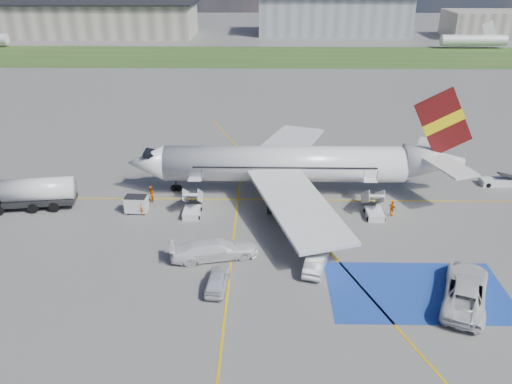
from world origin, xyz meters
TOP-DOWN VIEW (x-y plane):
  - ground at (0.00, 0.00)m, footprint 400.00×400.00m
  - grass_strip at (0.00, 95.00)m, footprint 400.00×30.00m
  - taxiway_line_main at (0.00, 12.00)m, footprint 120.00×0.20m
  - taxiway_line_cross at (-5.00, -10.00)m, footprint 0.20×60.00m
  - taxiway_line_diag at (0.00, 12.00)m, footprint 20.71×56.45m
  - staging_box at (10.00, -4.00)m, footprint 14.00×8.00m
  - terminal_west at (-55.00, 130.00)m, footprint 60.00×22.00m
  - terminal_centre at (20.00, 135.00)m, footprint 48.00×18.00m
  - terminal_east at (75.00, 128.00)m, footprint 40.00×16.00m
  - airliner at (1.51, 14.00)m, footprint 36.81×32.95m
  - airstairs_fwd at (-9.50, 8.70)m, footprint 1.90×5.20m
  - airstairs_aft at (9.00, 8.70)m, footprint 1.90×5.20m
  - fuel_tanker at (-26.69, 9.63)m, footprint 9.91×3.98m
  - gpu_cart at (-15.23, 8.90)m, footprint 2.29×1.54m
  - belt_loader at (25.06, 16.35)m, footprint 4.87×2.01m
  - car_silver_a at (-5.84, -3.76)m, footprint 1.99×4.30m
  - car_silver_b at (2.22, -1.10)m, footprint 2.70×4.72m
  - van_white_a at (13.27, -5.00)m, footprint 5.37×7.23m
  - van_white_b at (-6.45, 0.59)m, footprint 6.14×3.49m
  - crew_fwd at (-14.45, 8.32)m, footprint 0.69×0.73m
  - crew_nose at (-14.23, 11.30)m, footprint 0.88×1.02m
  - crew_aft at (10.80, 8.54)m, footprint 0.93×1.02m

SIDE VIEW (x-z plane):
  - ground at x=0.00m, z-range 0.00..0.00m
  - grass_strip at x=0.00m, z-range 0.00..0.01m
  - taxiway_line_main at x=0.00m, z-range 0.00..0.01m
  - taxiway_line_cross at x=-5.00m, z-range 0.00..0.01m
  - taxiway_line_diag at x=0.00m, z-range 0.00..0.01m
  - staging_box at x=10.00m, z-range 0.00..0.01m
  - belt_loader at x=25.06m, z-range -0.36..1.08m
  - airstairs_fwd at x=-9.50m, z-range -1.18..2.42m
  - airstairs_aft at x=9.00m, z-range -1.18..2.42m
  - car_silver_a at x=-5.84m, z-range 0.00..1.43m
  - car_silver_b at x=2.22m, z-range 0.00..1.47m
  - gpu_cart at x=-15.23m, z-range -0.09..1.76m
  - crew_aft at x=10.80m, z-range 0.00..1.67m
  - crew_fwd at x=-14.45m, z-range 0.00..1.68m
  - crew_nose at x=-14.23m, z-range 0.00..1.82m
  - van_white_b at x=-6.45m, z-range 0.00..2.26m
  - van_white_a at x=13.27m, z-range 0.00..2.46m
  - fuel_tanker at x=-26.69m, z-range -0.26..3.03m
  - airliner at x=1.51m, z-range -2.57..9.35m
  - terminal_east at x=75.00m, z-range 0.00..8.00m
  - terminal_west at x=-55.00m, z-range 0.00..10.00m
  - terminal_centre at x=20.00m, z-range 0.00..12.00m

